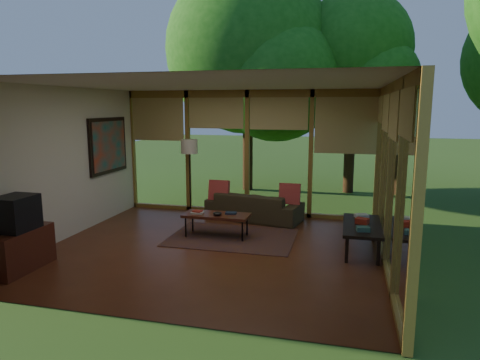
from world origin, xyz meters
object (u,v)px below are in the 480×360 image
(coffee_table, at_px, (216,216))
(side_console, at_px, (362,227))
(sofa, at_px, (254,206))
(floor_lamp, at_px, (189,151))
(media_cabinet, at_px, (18,250))
(television, at_px, (16,213))

(coffee_table, xyz_separation_m, side_console, (2.55, -0.18, 0.02))
(sofa, distance_m, floor_lamp, 1.84)
(media_cabinet, xyz_separation_m, coffee_table, (2.32, 2.23, 0.09))
(sofa, xyz_separation_m, media_cabinet, (-2.74, -3.57, 0.01))
(media_cabinet, distance_m, side_console, 5.29)
(media_cabinet, distance_m, coffee_table, 3.22)
(television, distance_m, side_console, 5.29)
(sofa, height_order, coffee_table, sofa)
(television, bearing_deg, coffee_table, 44.08)
(floor_lamp, bearing_deg, media_cabinet, -109.10)
(media_cabinet, bearing_deg, sofa, 52.49)
(floor_lamp, relative_size, coffee_table, 1.38)
(media_cabinet, height_order, side_console, media_cabinet)
(television, relative_size, coffee_table, 0.46)
(sofa, bearing_deg, coffee_table, 84.25)
(coffee_table, bearing_deg, television, -135.92)
(media_cabinet, distance_m, floor_lamp, 4.05)
(television, bearing_deg, media_cabinet, -180.00)
(sofa, bearing_deg, side_console, 156.10)
(floor_lamp, distance_m, coffee_table, 2.06)
(media_cabinet, bearing_deg, coffee_table, 43.83)
(coffee_table, bearing_deg, sofa, 72.83)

